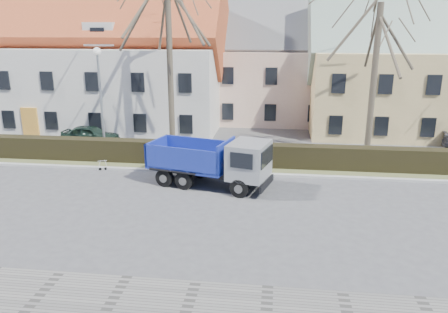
# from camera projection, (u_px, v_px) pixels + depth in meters

# --- Properties ---
(ground) EXTENTS (120.00, 120.00, 0.00)m
(ground) POSITION_uv_depth(u_px,v_px,m) (172.00, 205.00, 19.59)
(ground) COLOR #4A4A4D
(curb_far) EXTENTS (80.00, 0.30, 0.12)m
(curb_far) POSITION_uv_depth(u_px,v_px,m) (192.00, 171.00, 23.95)
(curb_far) COLOR #A4A3A0
(curb_far) RESTS_ON ground
(grass_strip) EXTENTS (80.00, 3.00, 0.10)m
(grass_strip) POSITION_uv_depth(u_px,v_px,m) (197.00, 163.00, 25.48)
(grass_strip) COLOR #515831
(grass_strip) RESTS_ON ground
(hedge) EXTENTS (60.00, 0.90, 1.30)m
(hedge) POSITION_uv_depth(u_px,v_px,m) (196.00, 154.00, 25.11)
(hedge) COLOR black
(hedge) RESTS_ON ground
(building_white) EXTENTS (26.80, 10.80, 9.50)m
(building_white) POSITION_uv_depth(u_px,v_px,m) (59.00, 65.00, 35.00)
(building_white) COLOR silver
(building_white) RESTS_ON ground
(building_pink) EXTENTS (10.80, 8.80, 8.00)m
(building_pink) POSITION_uv_depth(u_px,v_px,m) (272.00, 72.00, 37.01)
(building_pink) COLOR beige
(building_pink) RESTS_ON ground
(building_yellow) EXTENTS (18.80, 10.80, 8.50)m
(building_yellow) POSITION_uv_depth(u_px,v_px,m) (433.00, 75.00, 32.67)
(building_yellow) COLOR tan
(building_yellow) RESTS_ON ground
(tree_1) EXTENTS (9.20, 9.20, 12.65)m
(tree_1) POSITION_uv_depth(u_px,v_px,m) (169.00, 51.00, 26.12)
(tree_1) COLOR #483F32
(tree_1) RESTS_ON ground
(tree_2) EXTENTS (8.00, 8.00, 11.00)m
(tree_2) POSITION_uv_depth(u_px,v_px,m) (375.00, 67.00, 24.93)
(tree_2) COLOR #483F32
(tree_2) RESTS_ON ground
(dump_truck) EXTENTS (6.70, 3.87, 2.53)m
(dump_truck) POSITION_uv_depth(u_px,v_px,m) (205.00, 161.00, 21.74)
(dump_truck) COLOR navy
(dump_truck) RESTS_ON ground
(streetlight) EXTENTS (0.52, 0.52, 6.64)m
(streetlight) POSITION_uv_depth(u_px,v_px,m) (101.00, 103.00, 26.00)
(streetlight) COLOR gray
(streetlight) RESTS_ON ground
(cart_frame) EXTENTS (0.79, 0.61, 0.63)m
(cart_frame) POSITION_uv_depth(u_px,v_px,m) (99.00, 165.00, 24.23)
(cart_frame) COLOR silver
(cart_frame) RESTS_ON ground
(parked_car_a) EXTENTS (3.90, 1.62, 1.32)m
(parked_car_a) POSITION_uv_depth(u_px,v_px,m) (91.00, 135.00, 29.56)
(parked_car_a) COLOR black
(parked_car_a) RESTS_ON ground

